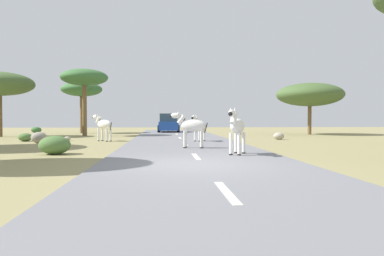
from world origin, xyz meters
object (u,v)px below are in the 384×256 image
at_px(zebra_1, 191,126).
at_px(tree_2, 82,90).
at_px(zebra_3, 199,125).
at_px(tree_1, 310,95).
at_px(rock_1, 67,138).
at_px(bush_3, 36,130).
at_px(zebra_0, 237,127).
at_px(zebra_2, 103,125).
at_px(rock_2, 279,136).
at_px(car_0, 169,124).
at_px(bush_2, 25,137).
at_px(tree_6, 84,78).
at_px(bush_0, 55,145).
at_px(rock_0, 39,138).

height_order(zebra_1, tree_2, tree_2).
height_order(zebra_3, tree_1, tree_1).
distance_m(tree_2, rock_1, 11.76).
bearing_deg(bush_3, rock_1, -64.32).
bearing_deg(zebra_1, bush_3, 47.21).
bearing_deg(tree_2, bush_3, 164.87).
bearing_deg(tree_1, zebra_0, -119.32).
distance_m(zebra_2, tree_2, 12.97).
bearing_deg(zebra_3, tree_1, -107.10).
relative_size(zebra_3, rock_2, 2.21).
bearing_deg(zebra_0, car_0, -59.82).
distance_m(rock_1, rock_2, 13.09).
relative_size(zebra_0, car_0, 0.38).
height_order(zebra_2, rock_2, zebra_2).
relative_size(rock_1, rock_2, 0.60).
distance_m(zebra_3, bush_2, 10.11).
bearing_deg(zebra_0, tree_6, -36.48).
xyz_separation_m(car_0, rock_2, (6.76, -12.47, -0.63)).
xyz_separation_m(bush_0, rock_0, (-2.60, 6.27, -0.04)).
bearing_deg(rock_0, zebra_1, -28.81).
xyz_separation_m(tree_2, bush_2, (-0.68, -11.84, -3.67)).
height_order(rock_1, rock_2, rock_2).
height_order(zebra_0, tree_2, tree_2).
relative_size(tree_2, rock_0, 5.47).
distance_m(zebra_2, tree_6, 7.78).
bearing_deg(zebra_3, bush_2, 23.09).
bearing_deg(bush_3, zebra_1, -56.07).
relative_size(zebra_3, bush_3, 1.65).
distance_m(tree_2, tree_6, 5.66).
xyz_separation_m(car_0, bush_0, (-4.52, -21.31, -0.50)).
xyz_separation_m(tree_2, tree_6, (1.38, -5.47, 0.45)).
distance_m(zebra_1, bush_3, 23.12).
bearing_deg(rock_0, tree_1, 27.04).
height_order(car_0, tree_6, tree_6).
bearing_deg(rock_1, zebra_0, -50.03).
bearing_deg(bush_2, bush_0, -63.89).
xyz_separation_m(car_0, rock_0, (-7.12, -15.05, -0.54)).
relative_size(car_0, bush_2, 5.47).
xyz_separation_m(zebra_2, tree_6, (-2.43, 6.57, 3.39)).
bearing_deg(zebra_2, bush_2, 128.31).
bearing_deg(rock_0, car_0, 64.66).
bearing_deg(tree_6, zebra_2, -69.67).
height_order(zebra_1, rock_1, zebra_1).
bearing_deg(rock_2, car_0, 118.45).
bearing_deg(bush_3, rock_2, -32.98).
distance_m(zebra_2, car_0, 13.98).
bearing_deg(zebra_2, car_0, 24.24).
bearing_deg(car_0, zebra_2, -105.46).
xyz_separation_m(tree_6, bush_0, (1.92, -14.49, -4.01)).
bearing_deg(zebra_0, bush_0, 15.38).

